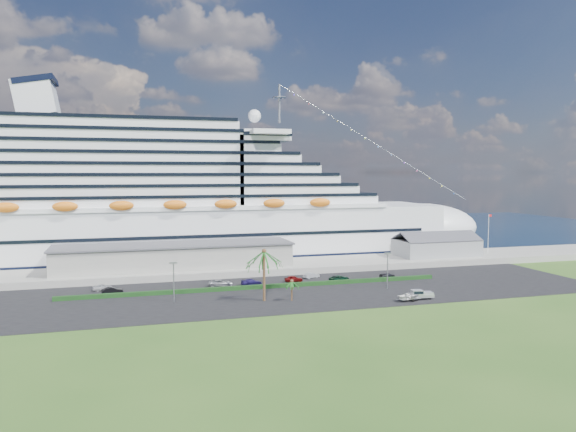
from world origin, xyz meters
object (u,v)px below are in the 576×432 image
object	(u,v)px
parked_car_3	(251,282)
pickup_truck	(420,294)
cruise_ship	(179,205)
boat_trailer	(409,296)

from	to	relation	value
parked_car_3	pickup_truck	bearing A→B (deg)	-133.66
pickup_truck	parked_car_3	bearing A→B (deg)	141.34
cruise_ship	boat_trailer	size ratio (longest dim) A/B	33.96
cruise_ship	boat_trailer	bearing A→B (deg)	-59.71
pickup_truck	cruise_ship	bearing A→B (deg)	122.45
cruise_ship	parked_car_3	world-z (taller)	cruise_ship
parked_car_3	boat_trailer	distance (m)	37.57
cruise_ship	pickup_truck	world-z (taller)	cruise_ship
parked_car_3	boat_trailer	size ratio (longest dim) A/B	0.90
parked_car_3	cruise_ship	bearing A→B (deg)	11.16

